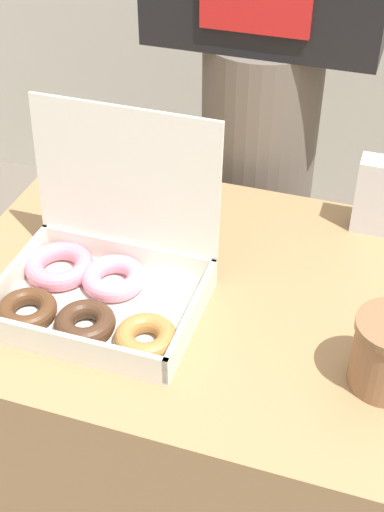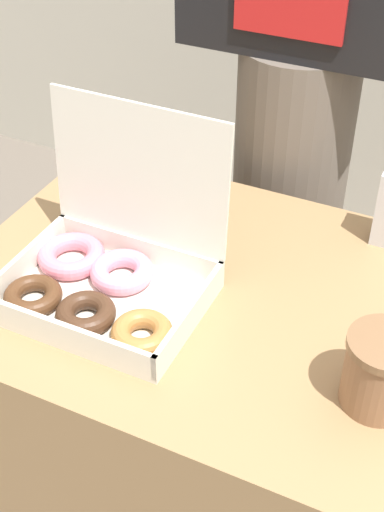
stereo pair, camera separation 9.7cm
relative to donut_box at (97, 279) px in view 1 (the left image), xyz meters
name	(u,v)px [view 1 (the left image)]	position (x,y,z in m)	size (l,w,h in m)	color
table	(267,456)	(0.27, 0.08, -0.42)	(1.06, 0.60, 0.76)	#99754C
donut_box	(97,279)	(0.00, 0.00, 0.00)	(0.32, 0.25, 0.28)	silver
person_customer	(266,37)	(0.11, 0.56, 0.18)	(0.43, 0.24, 1.82)	#665B51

